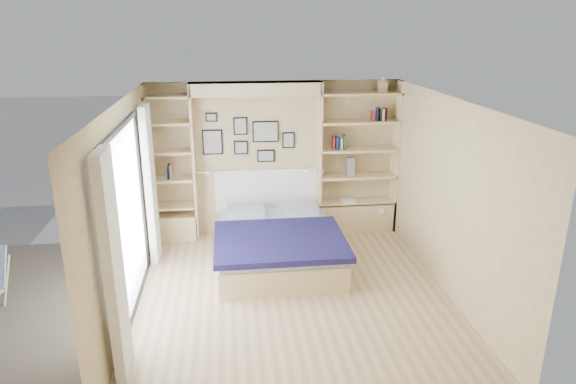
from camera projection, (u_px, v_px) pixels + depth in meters
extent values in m
plane|color=tan|center=(292.00, 295.00, 6.67)|extent=(4.50, 4.50, 0.00)
plane|color=#D5BB84|center=(275.00, 158.00, 8.39)|extent=(4.00, 0.00, 4.00)
plane|color=#D5BB84|center=(327.00, 297.00, 4.16)|extent=(4.00, 0.00, 4.00)
plane|color=#D5BB84|center=(124.00, 211.00, 6.05)|extent=(0.00, 4.50, 4.50)
plane|color=#D5BB84|center=(449.00, 198.00, 6.50)|extent=(0.00, 4.50, 4.50)
plane|color=white|center=(293.00, 102.00, 5.88)|extent=(4.50, 4.50, 0.00)
cube|color=beige|center=(194.00, 163.00, 8.08)|extent=(0.04, 0.35, 2.50)
cube|color=beige|center=(319.00, 160.00, 8.31)|extent=(0.04, 0.35, 2.50)
cube|color=beige|center=(256.00, 89.00, 7.83)|extent=(2.00, 0.35, 0.20)
cube|color=beige|center=(395.00, 157.00, 8.45)|extent=(0.04, 0.35, 2.50)
cube|color=beige|center=(150.00, 165.00, 8.01)|extent=(0.04, 0.35, 2.50)
cube|color=beige|center=(356.00, 215.00, 8.70)|extent=(1.30, 0.35, 0.50)
cube|color=beige|center=(176.00, 226.00, 8.38)|extent=(0.70, 0.35, 0.40)
cube|color=black|center=(118.00, 129.00, 5.74)|extent=(0.04, 2.08, 0.06)
cube|color=black|center=(137.00, 302.00, 6.44)|extent=(0.04, 2.08, 0.06)
cube|color=black|center=(110.00, 260.00, 5.14)|extent=(0.04, 0.06, 2.20)
cube|color=black|center=(141.00, 195.00, 7.06)|extent=(0.04, 0.06, 2.20)
cube|color=silver|center=(127.00, 221.00, 6.09)|extent=(0.01, 2.00, 2.20)
cube|color=white|center=(114.00, 268.00, 4.87)|extent=(0.10, 0.45, 2.30)
cube|color=white|center=(150.00, 186.00, 7.32)|extent=(0.10, 0.45, 2.30)
cube|color=beige|center=(356.00, 202.00, 8.62)|extent=(1.30, 0.35, 0.04)
cube|color=beige|center=(357.00, 176.00, 8.48)|extent=(1.30, 0.35, 0.04)
cube|color=beige|center=(358.00, 149.00, 8.33)|extent=(1.30, 0.35, 0.04)
cube|color=beige|center=(360.00, 122.00, 8.19)|extent=(1.30, 0.35, 0.04)
cube|color=beige|center=(361.00, 94.00, 8.05)|extent=(1.30, 0.35, 0.04)
cube|color=beige|center=(175.00, 206.00, 8.27)|extent=(0.70, 0.35, 0.04)
cube|color=beige|center=(173.00, 179.00, 8.12)|extent=(0.70, 0.35, 0.04)
cube|color=beige|center=(170.00, 152.00, 7.98)|extent=(0.70, 0.35, 0.04)
cube|color=beige|center=(168.00, 123.00, 7.84)|extent=(0.70, 0.35, 0.04)
cube|color=beige|center=(166.00, 97.00, 7.71)|extent=(0.70, 0.35, 0.04)
cube|color=beige|center=(277.00, 250.00, 7.53)|extent=(1.70, 2.13, 0.37)
cube|color=#AEB4BE|center=(277.00, 235.00, 7.46)|extent=(1.66, 2.09, 0.10)
cube|color=#161340|center=(280.00, 241.00, 7.09)|extent=(1.80, 1.49, 0.08)
cube|color=#AEB4BE|center=(246.00, 211.00, 8.09)|extent=(0.58, 0.43, 0.12)
cube|color=#AEB4BE|center=(299.00, 209.00, 8.19)|extent=(0.58, 0.43, 0.12)
cube|color=white|center=(270.00, 190.00, 8.52)|extent=(1.80, 0.04, 0.70)
cube|color=black|center=(212.00, 142.00, 8.16)|extent=(0.32, 0.02, 0.40)
cube|color=gray|center=(212.00, 142.00, 8.15)|extent=(0.28, 0.01, 0.36)
cube|color=black|center=(240.00, 126.00, 8.14)|extent=(0.22, 0.02, 0.28)
cube|color=gray|center=(240.00, 126.00, 8.13)|extent=(0.18, 0.01, 0.24)
cube|color=black|center=(241.00, 148.00, 8.25)|extent=(0.22, 0.02, 0.22)
cube|color=gray|center=(241.00, 148.00, 8.24)|extent=(0.18, 0.01, 0.18)
cube|color=black|center=(266.00, 132.00, 8.21)|extent=(0.42, 0.02, 0.34)
cube|color=gray|center=(266.00, 132.00, 8.20)|extent=(0.38, 0.01, 0.30)
cube|color=black|center=(266.00, 156.00, 8.34)|extent=(0.28, 0.02, 0.20)
cube|color=gray|center=(266.00, 156.00, 8.33)|extent=(0.24, 0.01, 0.16)
cube|color=black|center=(288.00, 140.00, 8.30)|extent=(0.20, 0.02, 0.26)
cube|color=gray|center=(289.00, 140.00, 8.29)|extent=(0.16, 0.01, 0.22)
cube|color=black|center=(211.00, 117.00, 8.04)|extent=(0.18, 0.02, 0.14)
cube|color=gray|center=(211.00, 117.00, 8.03)|extent=(0.14, 0.01, 0.10)
cylinder|color=silver|center=(203.00, 172.00, 8.07)|extent=(0.20, 0.02, 0.02)
cone|color=white|center=(210.00, 173.00, 8.09)|extent=(0.13, 0.12, 0.15)
cylinder|color=silver|center=(311.00, 169.00, 8.26)|extent=(0.20, 0.02, 0.02)
cone|color=white|center=(305.00, 170.00, 8.26)|extent=(0.13, 0.12, 0.15)
cube|color=#A51E1E|center=(333.00, 143.00, 8.24)|extent=(0.02, 0.15, 0.20)
cube|color=navy|center=(336.00, 143.00, 8.25)|extent=(0.03, 0.15, 0.21)
cube|color=black|center=(338.00, 143.00, 8.26)|extent=(0.03, 0.15, 0.19)
cube|color=#BFB28C|center=(341.00, 143.00, 8.26)|extent=(0.04, 0.15, 0.18)
cube|color=#26593F|center=(344.00, 142.00, 8.26)|extent=(0.03, 0.15, 0.23)
cube|color=#A51E1E|center=(373.00, 116.00, 8.18)|extent=(0.02, 0.15, 0.16)
cube|color=navy|center=(377.00, 114.00, 8.18)|extent=(0.03, 0.15, 0.20)
cube|color=black|center=(378.00, 114.00, 8.18)|extent=(0.03, 0.15, 0.20)
cube|color=#BFB28C|center=(382.00, 115.00, 8.19)|extent=(0.04, 0.15, 0.19)
cube|color=#285844|center=(385.00, 114.00, 8.20)|extent=(0.03, 0.15, 0.20)
cube|color=#A51E1E|center=(385.00, 114.00, 8.19)|extent=(0.03, 0.15, 0.20)
cube|color=navy|center=(168.00, 173.00, 8.08)|extent=(0.02, 0.15, 0.18)
cube|color=black|center=(169.00, 171.00, 8.07)|extent=(0.03, 0.15, 0.23)
cube|color=tan|center=(171.00, 171.00, 8.07)|extent=(0.03, 0.15, 0.22)
cube|color=beige|center=(382.00, 87.00, 8.05)|extent=(0.13, 0.13, 0.15)
cone|color=beige|center=(383.00, 80.00, 8.02)|extent=(0.20, 0.20, 0.08)
cube|color=slate|center=(350.00, 166.00, 8.40)|extent=(0.12, 0.12, 0.30)
cube|color=white|center=(348.00, 201.00, 8.54)|extent=(0.22, 0.16, 0.03)
cube|color=#6A5C4E|center=(0.00, 312.00, 6.26)|extent=(3.20, 4.00, 0.05)
cylinder|color=tan|center=(6.00, 282.00, 6.38)|extent=(0.09, 0.31, 0.63)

